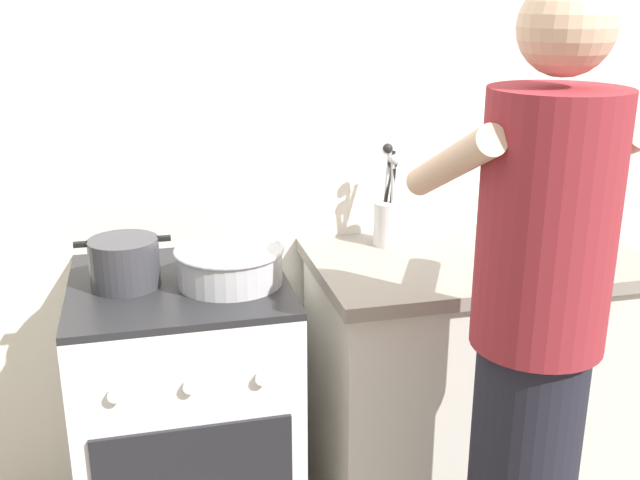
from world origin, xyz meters
TOP-DOWN VIEW (x-y plane):
  - back_wall at (0.20, 0.50)m, footprint 3.20×0.10m
  - countertop at (0.55, 0.15)m, footprint 1.00×0.60m
  - stove_range at (-0.35, 0.15)m, footprint 0.60×0.62m
  - pot at (-0.49, 0.15)m, footprint 0.25×0.19m
  - mixing_bowl at (-0.21, 0.11)m, footprint 0.30×0.30m
  - utensil_crock at (0.32, 0.32)m, footprint 0.10×0.10m
  - person at (0.42, -0.43)m, footprint 0.41×0.50m

SIDE VIEW (x-z plane):
  - stove_range at x=-0.35m, z-range 0.00..0.90m
  - countertop at x=0.55m, z-range 0.00..0.90m
  - person at x=0.42m, z-range 0.01..1.71m
  - mixing_bowl at x=-0.21m, z-range 0.90..1.01m
  - pot at x=-0.49m, z-range 0.90..1.04m
  - utensil_crock at x=0.32m, z-range 0.83..1.16m
  - back_wall at x=0.20m, z-range 0.00..2.50m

